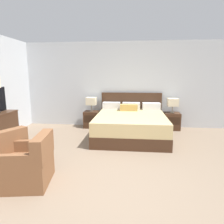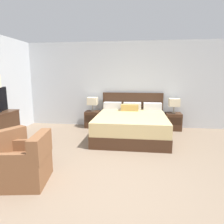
# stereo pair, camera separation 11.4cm
# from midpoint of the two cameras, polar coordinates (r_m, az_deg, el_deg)

# --- Properties ---
(ground_plane) EXTENTS (10.90, 10.90, 0.00)m
(ground_plane) POSITION_cam_midpoint_polar(r_m,az_deg,el_deg) (3.09, -1.50, -20.90)
(ground_plane) COLOR #84705B
(wall_back) EXTENTS (7.24, 0.06, 2.62)m
(wall_back) POSITION_cam_midpoint_polar(r_m,az_deg,el_deg) (6.29, 3.60, 7.75)
(wall_back) COLOR silver
(wall_back) RESTS_ON ground
(bed) EXTENTS (1.85, 2.14, 1.07)m
(bed) POSITION_cam_midpoint_polar(r_m,az_deg,el_deg) (5.34, 6.11, -3.49)
(bed) COLOR #422819
(bed) RESTS_ON ground
(nightstand_left) EXTENTS (0.45, 0.41, 0.51)m
(nightstand_left) POSITION_cam_midpoint_polar(r_m,az_deg,el_deg) (6.26, -4.96, -2.04)
(nightstand_left) COLOR #422819
(nightstand_left) RESTS_ON ground
(nightstand_right) EXTENTS (0.45, 0.41, 0.51)m
(nightstand_right) POSITION_cam_midpoint_polar(r_m,az_deg,el_deg) (6.22, 17.58, -2.58)
(nightstand_right) COLOR #422819
(nightstand_right) RESTS_ON ground
(table_lamp_left) EXTENTS (0.30, 0.30, 0.43)m
(table_lamp_left) POSITION_cam_midpoint_polar(r_m,az_deg,el_deg) (6.16, -5.04, 3.11)
(table_lamp_left) COLOR gray
(table_lamp_left) RESTS_ON nightstand_left
(table_lamp_right) EXTENTS (0.30, 0.30, 0.43)m
(table_lamp_right) POSITION_cam_midpoint_polar(r_m,az_deg,el_deg) (6.13, 17.87, 2.60)
(table_lamp_right) COLOR gray
(table_lamp_right) RESTS_ON nightstand_right
(armchair_companion) EXTENTS (0.79, 0.78, 0.76)m
(armchair_companion) POSITION_cam_midpoint_polar(r_m,az_deg,el_deg) (3.33, -22.34, -13.74)
(armchair_companion) COLOR brown
(armchair_companion) RESTS_ON ground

